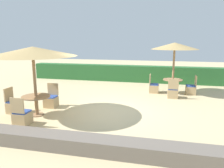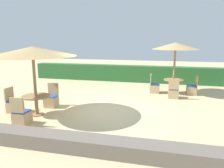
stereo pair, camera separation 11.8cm
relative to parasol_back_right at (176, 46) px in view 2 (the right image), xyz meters
The scene contains 13 objects.
ground_plane 4.72m from the parasol_back_right, 127.01° to the right, with size 40.00×40.00×0.00m, color #C6B284.
hedge_row 4.06m from the parasol_back_right, 132.96° to the left, with size 13.00×0.70×1.02m, color #28602D.
stone_border 7.21m from the parasol_back_right, 111.06° to the right, with size 10.00×0.56×0.37m, color #6B6056.
parasol_back_right is the anchor object (origin of this frame).
round_table_back_right 1.79m from the parasol_back_right, ahead, with size 0.95×0.95×0.71m.
patio_chair_back_right_east 2.25m from the parasol_back_right, ahead, with size 0.46×0.46×0.93m.
patio_chair_back_right_west 2.26m from the parasol_back_right, behind, with size 0.46×0.46×0.93m.
patio_chair_back_right_south 2.25m from the parasol_back_right, 91.24° to the right, with size 0.46×0.46×0.93m.
parasol_front_left 6.53m from the parasol_back_right, 137.78° to the right, with size 2.98×2.98×2.42m.
round_table_front_left 6.77m from the parasol_back_right, 137.78° to the right, with size 0.98×0.98×0.70m.
patio_chair_front_left_west 7.52m from the parasol_back_right, 143.19° to the right, with size 0.46×0.46×0.93m.
patio_chair_front_left_north 6.23m from the parasol_back_right, 144.83° to the right, with size 0.46×0.46×0.93m.
patio_chair_front_left_south 7.43m from the parasol_back_right, 132.10° to the right, with size 0.46×0.46×0.93m.
Camera 2 is at (2.02, -7.71, 2.67)m, focal length 35.00 mm.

